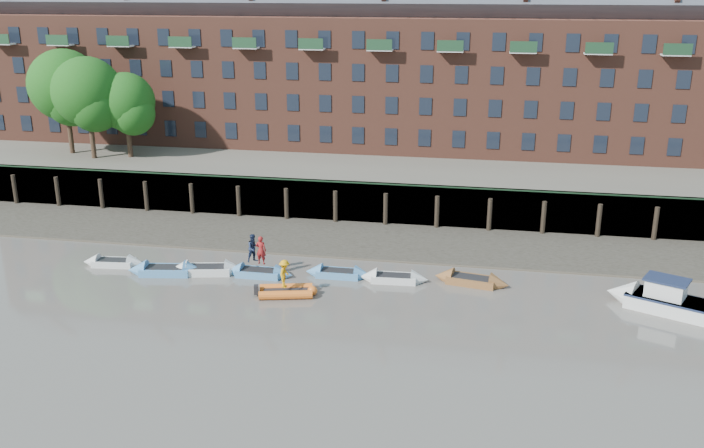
% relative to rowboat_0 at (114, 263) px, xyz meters
% --- Properties ---
extents(ground, '(220.00, 220.00, 0.00)m').
position_rel_rowboat_0_xyz_m(ground, '(14.79, -9.81, -0.22)').
color(ground, '#605A54').
rests_on(ground, ground).
extents(foreshore, '(110.00, 8.00, 0.50)m').
position_rel_rowboat_0_xyz_m(foreshore, '(14.79, 8.19, -0.22)').
color(foreshore, '#3D382F').
rests_on(foreshore, ground).
extents(mud_band, '(110.00, 1.60, 0.10)m').
position_rel_rowboat_0_xyz_m(mud_band, '(14.79, 4.79, -0.22)').
color(mud_band, '#4C4336').
rests_on(mud_band, ground).
extents(river_wall, '(110.00, 1.23, 3.30)m').
position_rel_rowboat_0_xyz_m(river_wall, '(14.79, 12.57, 1.38)').
color(river_wall, '#2D2A26').
rests_on(river_wall, ground).
extents(bank_terrace, '(110.00, 28.00, 3.20)m').
position_rel_rowboat_0_xyz_m(bank_terrace, '(14.79, 26.19, 1.38)').
color(bank_terrace, '#5E594D').
rests_on(bank_terrace, ground).
extents(apartment_terrace, '(80.60, 15.56, 20.98)m').
position_rel_rowboat_0_xyz_m(apartment_terrace, '(14.79, 27.19, 12.61)').
color(apartment_terrace, brown).
rests_on(apartment_terrace, bank_terrace).
extents(tree_cluster, '(11.76, 7.74, 9.40)m').
position_rel_rowboat_0_xyz_m(tree_cluster, '(-10.83, 17.54, 8.79)').
color(tree_cluster, '#3A281C').
rests_on(tree_cluster, bank_terrace).
extents(rowboat_0, '(4.33, 1.64, 1.23)m').
position_rel_rowboat_0_xyz_m(rowboat_0, '(0.00, 0.00, 0.00)').
color(rowboat_0, silver).
rests_on(rowboat_0, ground).
extents(rowboat_1, '(5.15, 2.20, 1.45)m').
position_rel_rowboat_0_xyz_m(rowboat_1, '(4.08, -0.80, 0.04)').
color(rowboat_1, '#4D8AC0').
rests_on(rowboat_1, ground).
extents(rowboat_2, '(5.11, 2.40, 1.43)m').
position_rel_rowboat_0_xyz_m(rowboat_2, '(6.67, -0.19, 0.03)').
color(rowboat_2, silver).
rests_on(rowboat_2, ground).
extents(rowboat_3, '(4.51, 1.35, 1.30)m').
position_rel_rowboat_0_xyz_m(rowboat_3, '(10.19, -0.02, 0.01)').
color(rowboat_3, '#4D8AC0').
rests_on(rowboat_3, ground).
extents(rowboat_4, '(4.34, 1.27, 1.26)m').
position_rel_rowboat_0_xyz_m(rowboat_4, '(15.28, 0.84, 0.01)').
color(rowboat_4, '#4D8AC0').
rests_on(rowboat_4, ground).
extents(rowboat_5, '(4.46, 1.51, 1.28)m').
position_rel_rowboat_0_xyz_m(rowboat_5, '(18.93, 0.67, 0.01)').
color(rowboat_5, silver).
rests_on(rowboat_5, ground).
extents(rowboat_6, '(4.92, 2.23, 1.38)m').
position_rel_rowboat_0_xyz_m(rowboat_6, '(23.80, 1.16, 0.03)').
color(rowboat_6, brown).
rests_on(rowboat_6, ground).
extents(rib_tender, '(3.65, 2.38, 0.61)m').
position_rel_rowboat_0_xyz_m(rib_tender, '(12.88, -2.68, 0.05)').
color(rib_tender, orange).
rests_on(rib_tender, ground).
extents(motor_launch, '(6.43, 4.44, 2.54)m').
position_rel_rowboat_0_xyz_m(motor_launch, '(34.38, -0.57, 0.43)').
color(motor_launch, silver).
rests_on(motor_launch, ground).
extents(person_rower_a, '(0.71, 0.49, 1.88)m').
position_rel_rowboat_0_xyz_m(person_rower_a, '(10.38, -0.03, 1.60)').
color(person_rower_a, maroon).
rests_on(person_rower_a, rowboat_3).
extents(person_rower_b, '(1.15, 1.14, 1.87)m').
position_rel_rowboat_0_xyz_m(person_rower_b, '(9.80, 0.27, 1.60)').
color(person_rower_b, '#19233F').
rests_on(person_rower_b, rowboat_3).
extents(person_rib_crew, '(0.68, 1.15, 1.75)m').
position_rel_rowboat_0_xyz_m(person_rib_crew, '(12.71, -2.79, 1.23)').
color(person_rib_crew, orange).
rests_on(person_rib_crew, rib_tender).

